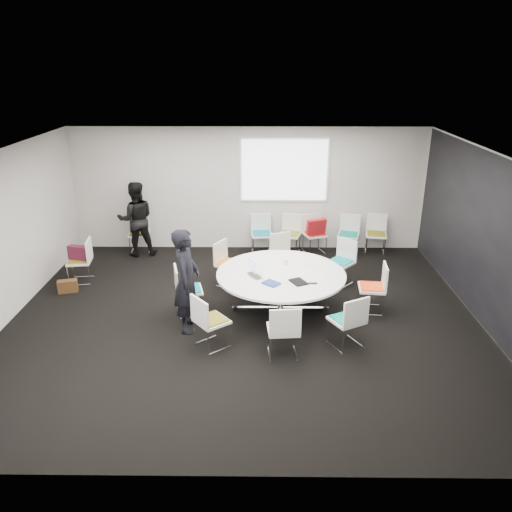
{
  "coord_description": "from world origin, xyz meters",
  "views": [
    {
      "loc": [
        0.29,
        -7.59,
        4.17
      ],
      "look_at": [
        0.2,
        0.4,
        1.0
      ],
      "focal_mm": 35.0,
      "sensor_mm": 36.0,
      "label": 1
    }
  ],
  "objects_px": {
    "chair_ring_g": "(283,340)",
    "brown_bag": "(68,286)",
    "chair_ring_h": "(346,330)",
    "chair_spare_left": "(81,269)",
    "cup": "(286,262)",
    "laptop": "(257,275)",
    "person_main": "(187,281)",
    "chair_ring_b": "(340,270)",
    "conference_table": "(281,283)",
    "chair_back_d": "(348,242)",
    "chair_person_back": "(140,241)",
    "maroon_bag": "(78,253)",
    "chair_ring_c": "(284,263)",
    "person_back": "(136,219)",
    "chair_ring_a": "(372,297)",
    "chair_ring_f": "(211,331)",
    "chair_back_a": "(262,241)",
    "chair_ring_d": "(229,272)",
    "chair_ring_e": "(189,299)",
    "chair_back_b": "(290,241)",
    "chair_back_c": "(314,241)",
    "chair_back_e": "(376,241)"
  },
  "relations": [
    {
      "from": "chair_ring_g",
      "to": "brown_bag",
      "type": "bearing_deg",
      "value": 147.04
    },
    {
      "from": "chair_ring_h",
      "to": "chair_spare_left",
      "type": "xyz_separation_m",
      "value": [
        -4.9,
        2.35,
        0.0
      ]
    },
    {
      "from": "cup",
      "to": "laptop",
      "type": "bearing_deg",
      "value": -134.83
    },
    {
      "from": "chair_ring_h",
      "to": "cup",
      "type": "height_order",
      "value": "chair_ring_h"
    },
    {
      "from": "person_main",
      "to": "chair_ring_b",
      "type": "bearing_deg",
      "value": -53.94
    },
    {
      "from": "conference_table",
      "to": "chair_back_d",
      "type": "height_order",
      "value": "chair_back_d"
    },
    {
      "from": "chair_spare_left",
      "to": "laptop",
      "type": "bearing_deg",
      "value": -118.18
    },
    {
      "from": "chair_person_back",
      "to": "person_main",
      "type": "distance_m",
      "value": 3.9
    },
    {
      "from": "chair_back_d",
      "to": "laptop",
      "type": "distance_m",
      "value": 3.63
    },
    {
      "from": "maroon_bag",
      "to": "chair_ring_c",
      "type": "bearing_deg",
      "value": 4.6
    },
    {
      "from": "chair_ring_g",
      "to": "brown_bag",
      "type": "distance_m",
      "value": 4.58
    },
    {
      "from": "chair_ring_c",
      "to": "person_back",
      "type": "xyz_separation_m",
      "value": [
        -3.25,
        1.18,
        0.57
      ]
    },
    {
      "from": "chair_ring_a",
      "to": "person_back",
      "type": "xyz_separation_m",
      "value": [
        -4.74,
        2.69,
        0.57
      ]
    },
    {
      "from": "brown_bag",
      "to": "person_back",
      "type": "bearing_deg",
      "value": 65.39
    },
    {
      "from": "chair_ring_f",
      "to": "chair_back_d",
      "type": "relative_size",
      "value": 1.0
    },
    {
      "from": "chair_ring_a",
      "to": "person_main",
      "type": "height_order",
      "value": "person_main"
    },
    {
      "from": "laptop",
      "to": "chair_spare_left",
      "type": "bearing_deg",
      "value": 37.16
    },
    {
      "from": "chair_ring_f",
      "to": "chair_back_a",
      "type": "bearing_deg",
      "value": 130.6
    },
    {
      "from": "conference_table",
      "to": "chair_ring_h",
      "type": "relative_size",
      "value": 2.53
    },
    {
      "from": "laptop",
      "to": "cup",
      "type": "relative_size",
      "value": 3.48
    },
    {
      "from": "chair_person_back",
      "to": "person_back",
      "type": "relative_size",
      "value": 0.52
    },
    {
      "from": "chair_ring_d",
      "to": "chair_ring_g",
      "type": "distance_m",
      "value": 2.71
    },
    {
      "from": "chair_ring_e",
      "to": "chair_person_back",
      "type": "bearing_deg",
      "value": -166.45
    },
    {
      "from": "chair_back_b",
      "to": "chair_spare_left",
      "type": "height_order",
      "value": "same"
    },
    {
      "from": "maroon_bag",
      "to": "brown_bag",
      "type": "xyz_separation_m",
      "value": [
        -0.1,
        -0.48,
        -0.5
      ]
    },
    {
      "from": "chair_back_b",
      "to": "chair_person_back",
      "type": "bearing_deg",
      "value": 15.63
    },
    {
      "from": "chair_ring_b",
      "to": "chair_back_b",
      "type": "bearing_deg",
      "value": -18.98
    },
    {
      "from": "chair_ring_a",
      "to": "chair_back_a",
      "type": "height_order",
      "value": "same"
    },
    {
      "from": "chair_ring_f",
      "to": "cup",
      "type": "relative_size",
      "value": 9.78
    },
    {
      "from": "chair_ring_g",
      "to": "chair_back_b",
      "type": "height_order",
      "value": "same"
    },
    {
      "from": "chair_ring_d",
      "to": "chair_back_d",
      "type": "bearing_deg",
      "value": 152.87
    },
    {
      "from": "chair_ring_h",
      "to": "person_main",
      "type": "bearing_deg",
      "value": 139.89
    },
    {
      "from": "chair_ring_c",
      "to": "chair_back_c",
      "type": "bearing_deg",
      "value": -143.06
    },
    {
      "from": "chair_ring_c",
      "to": "chair_back_a",
      "type": "relative_size",
      "value": 1.0
    },
    {
      "from": "chair_ring_h",
      "to": "chair_ring_e",
      "type": "bearing_deg",
      "value": 129.44
    },
    {
      "from": "conference_table",
      "to": "chair_ring_g",
      "type": "distance_m",
      "value": 1.47
    },
    {
      "from": "maroon_bag",
      "to": "cup",
      "type": "bearing_deg",
      "value": -11.26
    },
    {
      "from": "conference_table",
      "to": "chair_ring_e",
      "type": "relative_size",
      "value": 2.53
    },
    {
      "from": "chair_ring_e",
      "to": "chair_back_c",
      "type": "xyz_separation_m",
      "value": [
        2.47,
        2.98,
        0.0
      ]
    },
    {
      "from": "chair_ring_e",
      "to": "maroon_bag",
      "type": "relative_size",
      "value": 2.2
    },
    {
      "from": "chair_ring_f",
      "to": "brown_bag",
      "type": "height_order",
      "value": "chair_ring_f"
    },
    {
      "from": "chair_ring_c",
      "to": "person_main",
      "type": "bearing_deg",
      "value": 28.89
    },
    {
      "from": "person_main",
      "to": "chair_back_a",
      "type": "bearing_deg",
      "value": -16.36
    },
    {
      "from": "chair_ring_c",
      "to": "chair_back_b",
      "type": "xyz_separation_m",
      "value": [
        0.19,
        1.32,
        0.0
      ]
    },
    {
      "from": "chair_ring_a",
      "to": "person_main",
      "type": "relative_size",
      "value": 0.51
    },
    {
      "from": "chair_ring_e",
      "to": "maroon_bag",
      "type": "xyz_separation_m",
      "value": [
        -2.34,
        1.31,
        0.34
      ]
    },
    {
      "from": "chair_back_e",
      "to": "chair_ring_d",
      "type": "bearing_deg",
      "value": 39.16
    },
    {
      "from": "chair_ring_e",
      "to": "chair_ring_c",
      "type": "bearing_deg",
      "value": 119.88
    },
    {
      "from": "chair_back_b",
      "to": "cup",
      "type": "xyz_separation_m",
      "value": [
        -0.21,
        -2.46,
        0.5
      ]
    },
    {
      "from": "chair_ring_f",
      "to": "chair_ring_h",
      "type": "bearing_deg",
      "value": 52.55
    }
  ]
}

